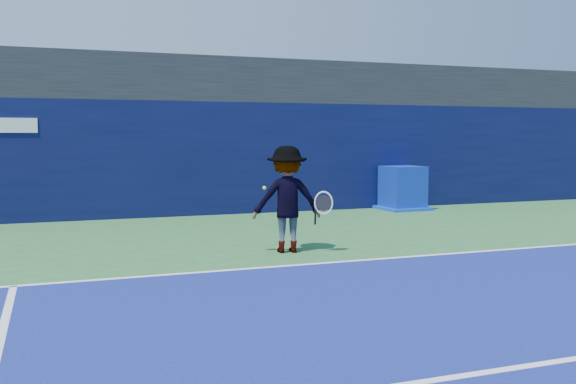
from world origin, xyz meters
The scene contains 8 objects.
ground centered at (0.00, 0.00, 0.00)m, with size 80.00×80.00×0.00m, color #2F6834.
baseline centered at (0.00, 3.00, 0.01)m, with size 24.00×0.10×0.01m, color white.
service_line centered at (0.00, -2.00, 0.01)m, with size 24.00×0.10×0.01m, color white.
stadium_band centered at (0.00, 11.50, 3.60)m, with size 36.00×3.00×1.20m, color black.
back_wall_assembly centered at (0.00, 10.50, 1.50)m, with size 36.00×1.03×3.00m.
equipment_cart centered at (4.95, 9.44, 0.57)m, with size 1.35×1.35×1.24m.
tennis_player centered at (-0.48, 4.24, 0.96)m, with size 1.45×0.95×1.92m.
tennis_ball centered at (-0.52, 5.42, 1.08)m, with size 0.07×0.07×0.07m.
Camera 1 is at (-4.44, -6.57, 2.10)m, focal length 40.00 mm.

